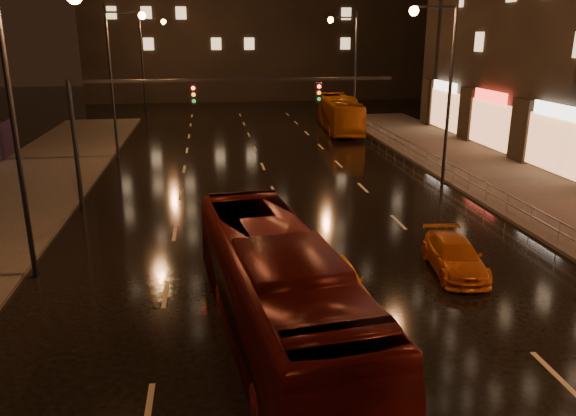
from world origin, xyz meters
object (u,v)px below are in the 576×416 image
Objects in this scene: taxi_near at (337,280)px; taxi_far at (455,256)px; bus_curb at (340,114)px; bus_red at (278,293)px.

taxi_far is at bearing 13.55° from taxi_near.
taxi_near is (-7.53, -31.92, -0.86)m from bus_curb.
bus_curb is (9.76, 34.55, -0.08)m from bus_red.
bus_curb is 30.58m from taxi_far.
bus_curb reaches higher than taxi_near.
taxi_near reaches higher than taxi_far.
bus_curb is at bearing 72.49° from taxi_near.
bus_red is 1.06× the size of bus_curb.
taxi_near is at bearing -154.75° from taxi_far.
taxi_near is 4.89m from taxi_far.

